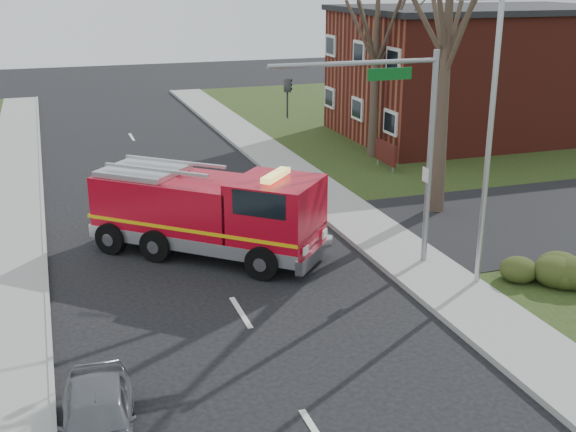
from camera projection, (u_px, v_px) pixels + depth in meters
name	position (u px, v px, depth m)	size (l,w,h in m)	color
ground	(241.00, 313.00, 19.95)	(120.00, 120.00, 0.00)	black
sidewalk_right	(439.00, 281.00, 21.81)	(2.40, 80.00, 0.15)	gray
sidewalk_left	(1.00, 345.00, 18.04)	(2.40, 80.00, 0.15)	gray
brick_building	(481.00, 72.00, 40.74)	(15.40, 10.40, 7.25)	maroon
health_center_sign	(386.00, 153.00, 34.09)	(0.12, 2.00, 1.40)	#471410
hedge_corner	(539.00, 266.00, 21.61)	(2.80, 2.00, 0.90)	#303E16
bare_tree_near	(448.00, 18.00, 25.88)	(6.00, 6.00, 12.00)	#34251E
bare_tree_far	(377.00, 27.00, 34.71)	(5.25, 5.25, 10.50)	#34251E
traffic_signal_mast	(394.00, 123.00, 21.39)	(5.29, 0.18, 6.80)	gray
streetlight_pole	(488.00, 137.00, 20.23)	(1.48, 0.16, 8.40)	#B7BABF
fire_engine	(210.00, 214.00, 23.74)	(7.39, 6.97, 3.06)	#AE081A
parked_car_maroon	(98.00, 419.00, 14.12)	(1.47, 3.64, 1.24)	slate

